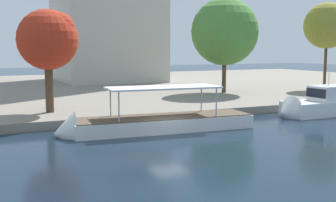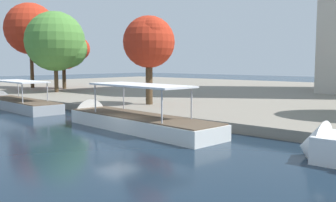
{
  "view_description": "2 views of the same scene",
  "coord_description": "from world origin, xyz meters",
  "px_view_note": "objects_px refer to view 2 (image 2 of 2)",
  "views": [
    {
      "loc": [
        -11.89,
        -25.19,
        5.85
      ],
      "look_at": [
        2.79,
        6.25,
        1.49
      ],
      "focal_mm": 44.72,
      "sensor_mm": 36.0,
      "label": 1
    },
    {
      "loc": [
        18.99,
        -16.17,
        4.63
      ],
      "look_at": [
        -0.18,
        5.29,
        1.73
      ],
      "focal_mm": 40.85,
      "sensor_mm": 36.0,
      "label": 2
    }
  ],
  "objects_px": {
    "tour_boat_2": "(131,123)",
    "tree_0": "(149,40)",
    "tree_1": "(30,31)",
    "tree_3": "(58,42)",
    "tree_4": "(64,47)",
    "tour_boat_1": "(16,105)"
  },
  "relations": [
    {
      "from": "tree_1",
      "to": "tree_4",
      "type": "xyz_separation_m",
      "value": [
        5.96,
        2.19,
        -2.57
      ]
    },
    {
      "from": "tree_1",
      "to": "tree_3",
      "type": "xyz_separation_m",
      "value": [
        10.74,
        -1.98,
        -2.25
      ]
    },
    {
      "from": "tour_boat_1",
      "to": "tree_3",
      "type": "relative_size",
      "value": 1.28
    },
    {
      "from": "tour_boat_1",
      "to": "tree_0",
      "type": "relative_size",
      "value": 1.64
    },
    {
      "from": "tree_0",
      "to": "tour_boat_2",
      "type": "bearing_deg",
      "value": -53.6
    },
    {
      "from": "tree_1",
      "to": "tree_3",
      "type": "distance_m",
      "value": 11.15
    },
    {
      "from": "tour_boat_2",
      "to": "tree_1",
      "type": "bearing_deg",
      "value": -14.06
    },
    {
      "from": "tour_boat_1",
      "to": "tree_4",
      "type": "bearing_deg",
      "value": -43.04
    },
    {
      "from": "tour_boat_2",
      "to": "tree_0",
      "type": "distance_m",
      "value": 11.33
    },
    {
      "from": "tree_0",
      "to": "tree_4",
      "type": "height_order",
      "value": "tree_4"
    },
    {
      "from": "tour_boat_1",
      "to": "tree_1",
      "type": "distance_m",
      "value": 24.25
    },
    {
      "from": "tree_3",
      "to": "tour_boat_1",
      "type": "bearing_deg",
      "value": -50.89
    },
    {
      "from": "tour_boat_2",
      "to": "tree_4",
      "type": "bearing_deg",
      "value": -20.92
    },
    {
      "from": "tour_boat_1",
      "to": "tree_4",
      "type": "relative_size",
      "value": 1.4
    },
    {
      "from": "tree_4",
      "to": "tree_0",
      "type": "bearing_deg",
      "value": -15.68
    },
    {
      "from": "tree_0",
      "to": "tree_3",
      "type": "relative_size",
      "value": 0.78
    },
    {
      "from": "tree_0",
      "to": "tree_4",
      "type": "xyz_separation_m",
      "value": [
        -24.54,
        6.89,
        0.29
      ]
    },
    {
      "from": "tree_0",
      "to": "tree_3",
      "type": "distance_m",
      "value": 19.96
    },
    {
      "from": "tree_4",
      "to": "tree_1",
      "type": "bearing_deg",
      "value": -159.86
    },
    {
      "from": "tour_boat_2",
      "to": "tree_4",
      "type": "distance_m",
      "value": 34.07
    },
    {
      "from": "tree_1",
      "to": "tree_4",
      "type": "relative_size",
      "value": 1.34
    },
    {
      "from": "tree_0",
      "to": "tree_4",
      "type": "distance_m",
      "value": 25.49
    }
  ]
}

